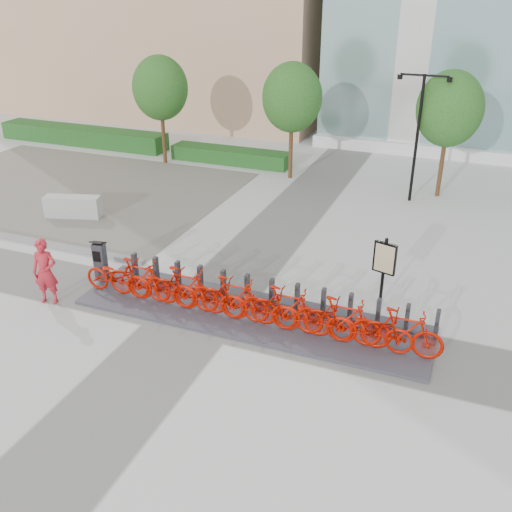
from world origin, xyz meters
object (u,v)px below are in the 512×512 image
at_px(bike_0, 117,276).
at_px(jersey_barrier, 73,207).
at_px(worker_red, 45,272).
at_px(kiosk, 100,261).
at_px(map_sign, 384,261).

bearing_deg(bike_0, jersey_barrier, 48.32).
xyz_separation_m(worker_red, jersey_barrier, (-3.45, 5.51, -0.54)).
height_order(bike_0, kiosk, kiosk).
xyz_separation_m(jersey_barrier, map_sign, (12.07, -2.15, 0.90)).
distance_m(kiosk, map_sign, 8.19).
distance_m(bike_0, map_sign, 7.44).
bearing_deg(jersey_barrier, worker_red, -74.60).
xyz_separation_m(bike_0, kiosk, (-0.94, 0.53, 0.08)).
relative_size(bike_0, kiosk, 1.58).
height_order(bike_0, map_sign, map_sign).
bearing_deg(kiosk, worker_red, -121.78).
distance_m(kiosk, jersey_barrier, 5.72).
xyz_separation_m(bike_0, map_sign, (7.02, 2.35, 0.70)).
bearing_deg(jersey_barrier, bike_0, -58.32).
distance_m(kiosk, worker_red, 1.70).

